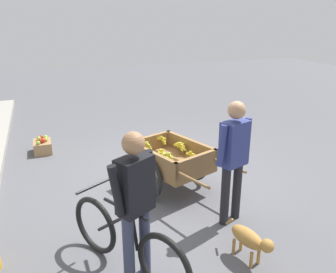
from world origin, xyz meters
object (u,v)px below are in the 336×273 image
object	(u,v)px
bicycle	(126,242)
cyclist_person	(135,196)
vendor_person	(234,153)
plastic_bucket	(154,145)
apple_crate	(43,146)
fruit_cart	(172,161)
dog	(250,239)

from	to	relation	value
bicycle	cyclist_person	bearing A→B (deg)	-150.69
bicycle	vendor_person	bearing A→B (deg)	-72.42
vendor_person	plastic_bucket	bearing A→B (deg)	3.89
bicycle	cyclist_person	world-z (taller)	cyclist_person
vendor_person	cyclist_person	distance (m)	1.50
bicycle	apple_crate	distance (m)	3.79
cyclist_person	plastic_bucket	world-z (taller)	cyclist_person
fruit_cart	vendor_person	world-z (taller)	vendor_person
apple_crate	dog	bearing A→B (deg)	-153.78
vendor_person	apple_crate	size ratio (longest dim) A/B	3.56
cyclist_person	bicycle	bearing A→B (deg)	29.31
cyclist_person	dog	distance (m)	1.36
vendor_person	bicycle	world-z (taller)	vendor_person
bicycle	apple_crate	size ratio (longest dim) A/B	3.36
fruit_cart	apple_crate	distance (m)	2.83
dog	apple_crate	distance (m)	4.47
vendor_person	plastic_bucket	xyz separation A→B (m)	(2.60, 0.18, -0.82)
vendor_person	plastic_bucket	world-z (taller)	vendor_person
fruit_cart	plastic_bucket	xyz separation A→B (m)	(1.52, -0.21, -0.33)
plastic_bucket	vendor_person	bearing A→B (deg)	-176.11
dog	cyclist_person	bearing A→B (deg)	82.26
fruit_cart	cyclist_person	world-z (taller)	cyclist_person
fruit_cart	plastic_bucket	distance (m)	1.56
cyclist_person	vendor_person	bearing A→B (deg)	-66.74
cyclist_person	apple_crate	size ratio (longest dim) A/B	3.53
dog	apple_crate	xyz separation A→B (m)	(4.01, 1.97, -0.14)
fruit_cart	apple_crate	bearing A→B (deg)	39.46
dog	plastic_bucket	world-z (taller)	dog
fruit_cart	plastic_bucket	size ratio (longest dim) A/B	7.62
fruit_cart	apple_crate	size ratio (longest dim) A/B	4.11
apple_crate	vendor_person	bearing A→B (deg)	-146.27
cyclist_person	dog	size ratio (longest dim) A/B	2.34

